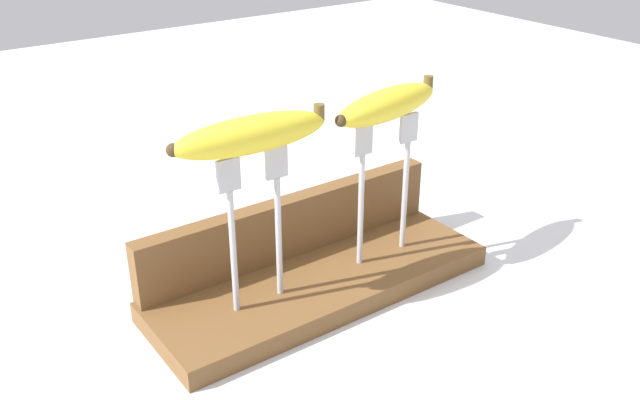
# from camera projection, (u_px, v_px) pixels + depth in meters

# --- Properties ---
(ground_plane) EXTENTS (3.00, 3.00, 0.00)m
(ground_plane) POSITION_uv_depth(u_px,v_px,m) (320.00, 291.00, 0.87)
(ground_plane) COLOR silver
(wooden_board) EXTENTS (0.43, 0.15, 0.03)m
(wooden_board) POSITION_uv_depth(u_px,v_px,m) (320.00, 282.00, 0.86)
(wooden_board) COLOR brown
(wooden_board) RESTS_ON ground
(board_backstop) EXTENTS (0.42, 0.02, 0.08)m
(board_backstop) POSITION_uv_depth(u_px,v_px,m) (291.00, 226.00, 0.88)
(board_backstop) COLOR brown
(board_backstop) RESTS_ON wooden_board
(fork_stand_left) EXTENTS (0.08, 0.01, 0.18)m
(fork_stand_left) POSITION_uv_depth(u_px,v_px,m) (255.00, 216.00, 0.75)
(fork_stand_left) COLOR #B2B2B7
(fork_stand_left) RESTS_ON wooden_board
(fork_stand_right) EXTENTS (0.10, 0.01, 0.18)m
(fork_stand_right) POSITION_uv_depth(u_px,v_px,m) (384.00, 176.00, 0.85)
(fork_stand_right) COLOR #B2B2B7
(fork_stand_right) RESTS_ON wooden_board
(banana_raised_left) EXTENTS (0.18, 0.05, 0.04)m
(banana_raised_left) POSITION_uv_depth(u_px,v_px,m) (251.00, 134.00, 0.71)
(banana_raised_left) COLOR yellow
(banana_raised_left) RESTS_ON fork_stand_left
(banana_raised_right) EXTENTS (0.17, 0.07, 0.04)m
(banana_raised_right) POSITION_uv_depth(u_px,v_px,m) (388.00, 104.00, 0.81)
(banana_raised_right) COLOR yellow
(banana_raised_right) RESTS_ON fork_stand_right
(fork_fallen_near) EXTENTS (0.18, 0.10, 0.01)m
(fork_fallen_near) POSITION_uv_depth(u_px,v_px,m) (279.00, 226.00, 1.01)
(fork_fallen_near) COLOR #B2B2B7
(fork_fallen_near) RESTS_ON ground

